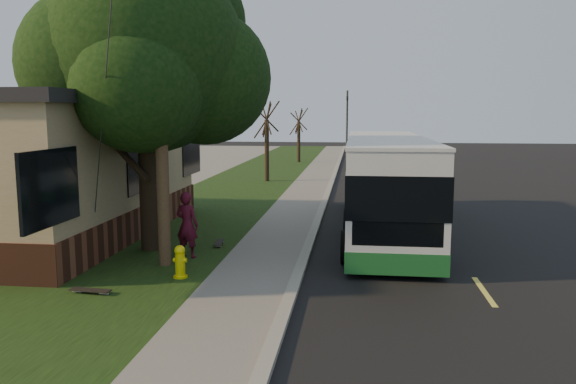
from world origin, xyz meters
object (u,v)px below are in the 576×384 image
Objects in this scene: leafy_tree at (148,58)px; dumpster at (6,224)px; bare_tree_near at (267,142)px; fire_hydrant at (180,262)px; skateboarder at (187,225)px; skateboard_spare at (90,290)px; bare_tree_far at (299,136)px; traffic_signal at (347,120)px; utility_pole at (159,74)px; transit_bus at (385,182)px; skateboard_main at (219,243)px; distant_car at (372,155)px.

dumpster is at bearing -177.90° from leafy_tree.
dumpster is (-4.91, -15.51, -1.50)m from bare_tree_near.
bare_tree_near reaches higher than fire_hydrant.
skateboarder reaches higher than skateboard_spare.
leafy_tree is at bearing -92.45° from bare_tree_far.
traffic_signal is (3.50, 4.00, 1.16)m from bare_tree_far.
transit_bus is (5.51, 4.89, -3.04)m from utility_pole.
skateboard_main is at bearing -95.56° from traffic_signal.
skateboarder is (0.34, 0.76, -3.71)m from utility_pole.
leafy_tree is 31.76m from traffic_signal.
dumpster is at bearing -107.56° from bare_tree_near.
dumpster is (-5.10, 1.50, -3.98)m from utility_pole.
skateboard_spare is 0.53× the size of dumpster.
distant_car is at bearing 66.84° from dumpster.
leafy_tree is 6.20m from dumpster.
skateboard_main is at bearing 88.20° from fire_hydrant.
bare_tree_near is 0.78× the size of traffic_signal.
traffic_signal is (3.10, 34.00, 2.73)m from fire_hydrant.
bare_tree_near is at bearing 90.66° from utility_pole.
skateboarder is 0.37× the size of distant_car.
leafy_tree is 4.51m from skateboarder.
skateboard_main is (0.46, 1.44, -0.79)m from skateboarder.
dumpster is (-5.81, 2.49, 0.21)m from fire_hydrant.
utility_pole is 2.11× the size of bare_tree_near.
dumpster is (-4.24, -0.16, -4.52)m from leafy_tree.
skateboarder is at bearing -89.92° from bare_tree_far.
leafy_tree is 8.78× the size of skateboard_spare.
bare_tree_far is 4.54× the size of skateboard_spare.
bare_tree_near is at bearing 87.50° from leafy_tree.
transit_bus is at bearing -77.82° from bare_tree_far.
bare_tree_near reaches higher than skateboarder.
skateboard_main is at bearing 6.68° from dumpster.
transit_bus reaches higher than skateboard_main.
dumpster is at bearing -105.78° from traffic_signal.
skateboard_spare is at bearing -138.61° from fire_hydrant.
dumpster reaches higher than skateboard_spare.
skateboarder is at bearing 65.59° from utility_pole.
fire_hydrant is 3.20m from skateboard_main.
bare_tree_far is at bearing 78.88° from dumpster.
bare_tree_near is 16.52m from traffic_signal.
transit_bus is 6.65m from skateboarder.
bare_tree_far is 5.98m from distant_car.
fire_hydrant is 0.83× the size of skateboard_spare.
skateboard_main is at bearing -100.85° from distant_car.
traffic_signal reaches higher than fire_hydrant.
bare_tree_near reaches higher than bare_tree_far.
fire_hydrant is 0.16× the size of distant_car.
fire_hydrant is 0.89× the size of skateboard_main.
leafy_tree is at bearing -98.47° from traffic_signal.
skateboard_main is (1.67, 0.54, -5.04)m from leafy_tree.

